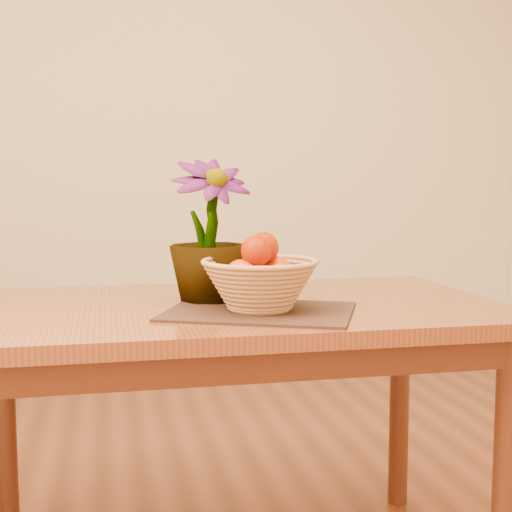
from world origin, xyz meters
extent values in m
cube|color=beige|center=(0.00, 2.25, 1.35)|extent=(4.00, 0.02, 2.70)
cube|color=brown|center=(0.00, 0.30, 0.73)|extent=(1.40, 0.80, 0.04)
cube|color=#491F11|center=(0.00, 0.30, 0.67)|extent=(1.28, 0.68, 0.08)
cylinder|color=#491F11|center=(0.62, -0.02, 0.35)|extent=(0.06, 0.06, 0.71)
cylinder|color=#491F11|center=(-0.62, 0.62, 0.35)|extent=(0.06, 0.06, 0.71)
cylinder|color=#491F11|center=(0.62, 0.62, 0.35)|extent=(0.06, 0.06, 0.71)
cube|color=#3B1F15|center=(0.05, 0.15, 0.75)|extent=(0.54, 0.48, 0.01)
cylinder|color=#BB7E4E|center=(0.05, 0.15, 0.76)|extent=(0.14, 0.14, 0.01)
sphere|color=#EA3403|center=(0.05, 0.15, 0.84)|extent=(0.06, 0.06, 0.06)
sphere|color=#EA3403|center=(0.10, 0.19, 0.84)|extent=(0.08, 0.08, 0.08)
sphere|color=#EA3403|center=(0.01, 0.21, 0.84)|extent=(0.07, 0.07, 0.07)
sphere|color=#EA3403|center=(-0.01, 0.12, 0.84)|extent=(0.08, 0.08, 0.08)
sphere|color=#EA3403|center=(0.08, 0.10, 0.84)|extent=(0.07, 0.07, 0.07)
sphere|color=#EA3403|center=(0.06, 0.18, 0.91)|extent=(0.08, 0.08, 0.08)
sphere|color=#EA3403|center=(0.03, 0.13, 0.90)|extent=(0.07, 0.07, 0.07)
sphere|color=#EA3403|center=(0.06, 0.18, 0.91)|extent=(0.08, 0.08, 0.08)
sphere|color=#EA3403|center=(0.03, 0.13, 0.90)|extent=(0.07, 0.07, 0.07)
imported|color=#1A4814|center=(-0.05, 0.33, 0.94)|extent=(0.26, 0.26, 0.38)
camera|label=1|loc=(-0.32, -1.52, 1.07)|focal=50.00mm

